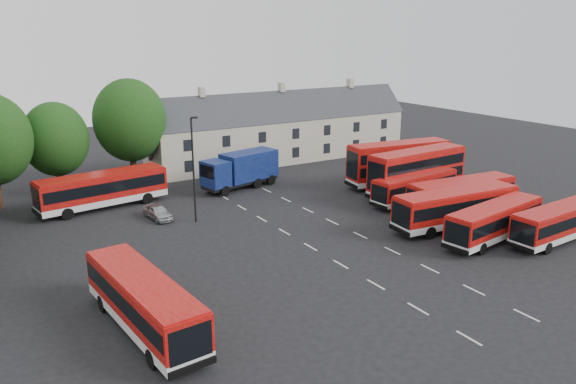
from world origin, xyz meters
The scene contains 15 objects.
ground centered at (0.00, 0.00, 0.00)m, with size 140.00×140.00×0.00m, color black.
lane_markings centered at (2.50, 2.00, 0.01)m, with size 5.15×33.80×0.01m.
terrace_houses centered at (14.00, 30.00, 3.86)m, with size 35.70×7.13×10.06m.
bus_row_a centered at (17.95, -7.39, 1.77)m, with size 10.54×2.96×2.95m.
bus_row_b centered at (13.50, -4.53, 1.80)m, with size 10.85×3.96×3.00m.
bus_row_c centered at (13.22, -0.70, 2.01)m, with size 12.01×3.64×3.35m.
bus_row_d centered at (17.01, 2.12, 1.88)m, with size 11.22×3.52×3.12m.
bus_row_e centered at (15.49, 6.68, 1.72)m, with size 10.33×3.40×2.87m.
bus_dd_south centered at (17.34, 8.40, 2.71)m, with size 11.77×3.44×4.76m.
bus_dd_north centered at (18.37, 12.31, 2.73)m, with size 11.93×4.21×4.79m.
bus_west centered at (-15.13, -3.79, 1.97)m, with size 3.67×11.77×3.28m.
bus_north centered at (-11.41, 20.74, 2.07)m, with size 12.42×4.39×3.44m.
box_truck centered at (3.14, 20.27, 2.16)m, with size 9.18×4.63×3.85m.
silver_car centered at (-8.03, 14.95, 0.66)m, with size 1.55×3.85×1.31m, color #B3B5BC.
lamppost centered at (-5.38, 12.42, 5.03)m, with size 0.66×0.34×9.43m.
Camera 1 is at (-23.06, -32.44, 16.54)m, focal length 35.00 mm.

